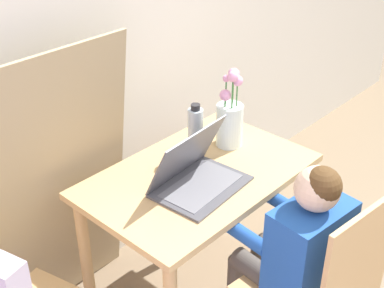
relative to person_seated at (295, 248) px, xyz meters
The scene contains 7 objects.
wall_back 1.24m from the person_seated, 97.69° to the left, with size 6.40×0.05×2.50m.
dining_table 0.49m from the person_seated, 88.41° to the left, with size 0.95×0.60×0.73m.
person_seated is the anchor object (origin of this frame).
laptop 0.47m from the person_seated, 97.94° to the left, with size 0.38×0.29×0.24m.
flower_vase 0.65m from the person_seated, 62.90° to the left, with size 0.12×0.12×0.36m.
water_bottle 0.64m from the person_seated, 79.97° to the left, with size 0.07×0.07×0.25m.
cardboard_panel 1.03m from the person_seated, 116.94° to the left, with size 0.84×0.19×1.28m.
Camera 1 is at (-1.21, 0.43, 1.94)m, focal length 50.00 mm.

